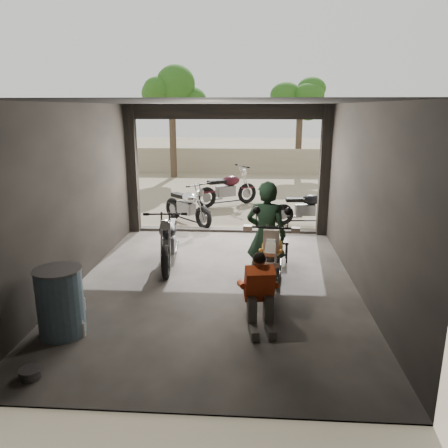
# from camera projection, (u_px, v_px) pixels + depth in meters

# --- Properties ---
(ground) EXTENTS (80.00, 80.00, 0.00)m
(ground) POSITION_uv_depth(u_px,v_px,m) (216.00, 284.00, 7.94)
(ground) COLOR #7A6D56
(ground) RESTS_ON ground
(garage) EXTENTS (7.00, 7.13, 3.20)m
(garage) POSITION_uv_depth(u_px,v_px,m) (218.00, 209.00, 8.13)
(garage) COLOR #2D2B28
(garage) RESTS_ON ground
(boundary_wall) EXTENTS (18.00, 0.30, 1.20)m
(boundary_wall) POSITION_uv_depth(u_px,v_px,m) (240.00, 161.00, 21.28)
(boundary_wall) COLOR gray
(boundary_wall) RESTS_ON ground
(tree_left) EXTENTS (2.20, 2.20, 5.60)m
(tree_left) POSITION_uv_depth(u_px,v_px,m) (171.00, 87.00, 19.15)
(tree_left) COLOR #382B1E
(tree_left) RESTS_ON ground
(tree_right) EXTENTS (2.20, 2.20, 5.00)m
(tree_right) POSITION_uv_depth(u_px,v_px,m) (301.00, 98.00, 20.33)
(tree_right) COLOR #382B1E
(tree_right) RESTS_ON ground
(main_bike) EXTENTS (1.01, 2.08, 1.34)m
(main_bike) POSITION_uv_depth(u_px,v_px,m) (272.00, 254.00, 7.52)
(main_bike) COLOR beige
(main_bike) RESTS_ON ground
(left_bike) EXTENTS (0.95, 1.89, 1.23)m
(left_bike) POSITION_uv_depth(u_px,v_px,m) (168.00, 236.00, 8.75)
(left_bike) COLOR black
(left_bike) RESTS_ON ground
(outside_bike_a) EXTENTS (1.75, 1.75, 1.19)m
(outside_bike_a) POSITION_uv_depth(u_px,v_px,m) (187.00, 203.00, 11.89)
(outside_bike_a) COLOR black
(outside_bike_a) RESTS_ON ground
(outside_bike_b) EXTENTS (2.04, 1.70, 1.30)m
(outside_bike_b) POSITION_uv_depth(u_px,v_px,m) (227.00, 186.00, 14.12)
(outside_bike_b) COLOR #3F0F19
(outside_bike_b) RESTS_ON ground
(outside_bike_c) EXTENTS (1.70, 0.83, 1.11)m
(outside_bike_c) POSITION_uv_depth(u_px,v_px,m) (307.00, 205.00, 11.81)
(outside_bike_c) COLOR black
(outside_bike_c) RESTS_ON ground
(rider) EXTENTS (0.78, 0.59, 1.92)m
(rider) POSITION_uv_depth(u_px,v_px,m) (266.00, 236.00, 7.58)
(rider) COLOR black
(rider) RESTS_ON ground
(mechanic) EXTENTS (0.65, 0.82, 1.09)m
(mechanic) POSITION_uv_depth(u_px,v_px,m) (260.00, 295.00, 6.18)
(mechanic) COLOR #D0471B
(mechanic) RESTS_ON ground
(stool) EXTENTS (0.33, 0.33, 0.46)m
(stool) POSITION_uv_depth(u_px,v_px,m) (280.00, 244.00, 9.04)
(stool) COLOR black
(stool) RESTS_ON ground
(helmet) EXTENTS (0.30, 0.31, 0.22)m
(helmet) POSITION_uv_depth(u_px,v_px,m) (278.00, 235.00, 8.99)
(helmet) COLOR white
(helmet) RESTS_ON stool
(oil_drum) EXTENTS (0.82, 0.82, 0.98)m
(oil_drum) POSITION_uv_depth(u_px,v_px,m) (61.00, 303.00, 6.05)
(oil_drum) COLOR #405A6B
(oil_drum) RESTS_ON ground
(sign_post) EXTENTS (0.74, 0.08, 2.23)m
(sign_post) POSITION_uv_depth(u_px,v_px,m) (337.00, 170.00, 11.62)
(sign_post) COLOR black
(sign_post) RESTS_ON ground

